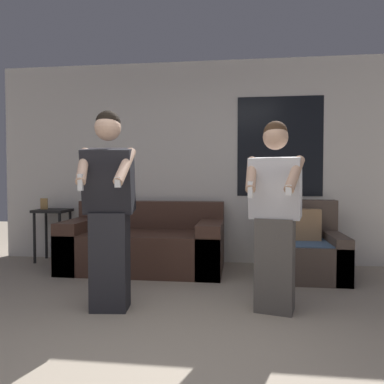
# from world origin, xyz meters

# --- Properties ---
(ground_plane) EXTENTS (14.00, 14.00, 0.00)m
(ground_plane) POSITION_xyz_m (0.00, 0.00, 0.00)
(ground_plane) COLOR tan
(wall_back) EXTENTS (5.63, 0.07, 2.70)m
(wall_back) POSITION_xyz_m (0.02, 3.03, 1.35)
(wall_back) COLOR silver
(wall_back) RESTS_ON ground_plane
(couch) EXTENTS (1.93, 0.97, 0.83)m
(couch) POSITION_xyz_m (-0.65, 2.51, 0.30)
(couch) COLOR #472D23
(couch) RESTS_ON ground_plane
(armchair) EXTENTS (0.84, 0.86, 0.87)m
(armchair) POSITION_xyz_m (1.27, 2.42, 0.29)
(armchair) COLOR brown
(armchair) RESTS_ON ground_plane
(side_table) EXTENTS (0.44, 0.39, 0.86)m
(side_table) POSITION_xyz_m (-2.01, 2.78, 0.57)
(side_table) COLOR black
(side_table) RESTS_ON ground_plane
(person_left) EXTENTS (0.48, 0.52, 1.71)m
(person_left) POSITION_xyz_m (-0.59, 1.04, 0.87)
(person_left) COLOR #28282D
(person_left) RESTS_ON ground_plane
(person_right) EXTENTS (0.50, 0.54, 1.62)m
(person_right) POSITION_xyz_m (0.82, 1.19, 0.81)
(person_right) COLOR #56514C
(person_right) RESTS_ON ground_plane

